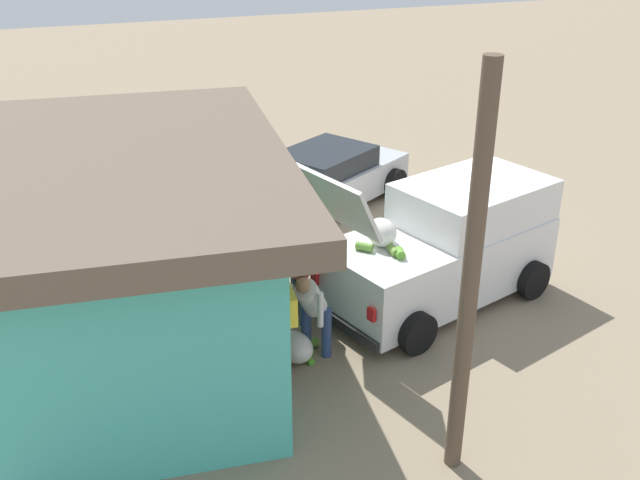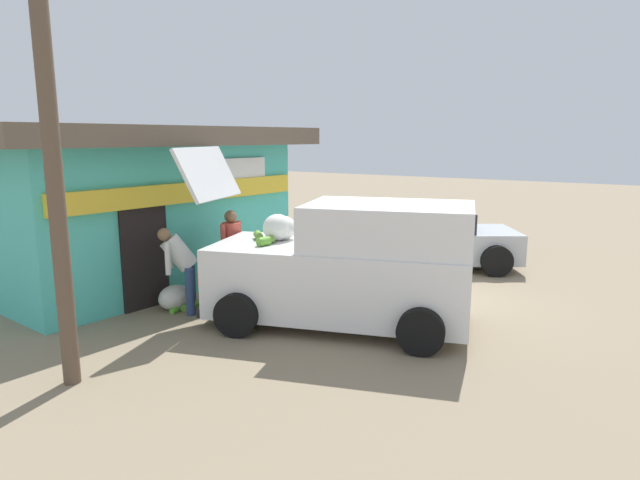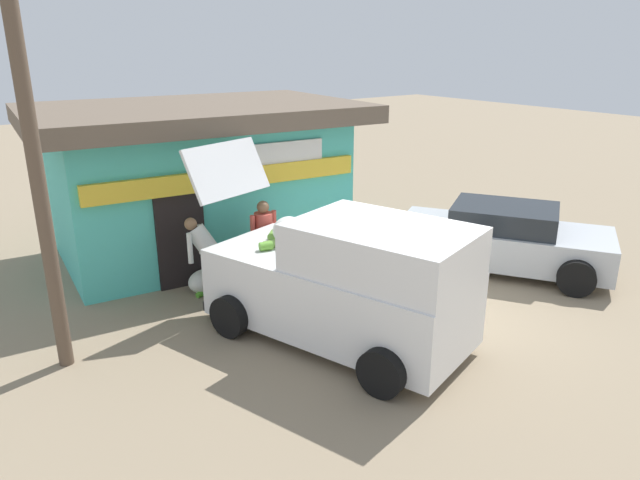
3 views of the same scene
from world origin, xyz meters
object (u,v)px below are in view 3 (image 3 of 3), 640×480
object	(u,v)px
storefront_bar	(199,176)
paint_bucket	(386,253)
delivery_van	(346,282)
vendor_standing	(264,238)
customer_bending	(206,251)
unloaded_banana_pile	(206,282)
parked_sedan	(502,238)

from	to	relation	value
storefront_bar	paint_bucket	distance (m)	4.25
storefront_bar	delivery_van	world-z (taller)	storefront_bar
vendor_standing	paint_bucket	bearing A→B (deg)	-9.61
customer_bending	unloaded_banana_pile	world-z (taller)	customer_bending
storefront_bar	vendor_standing	size ratio (longest dim) A/B	4.23
vendor_standing	customer_bending	size ratio (longest dim) A/B	1.12
parked_sedan	vendor_standing	bearing A→B (deg)	154.83
customer_bending	paint_bucket	world-z (taller)	customer_bending
customer_bending	delivery_van	bearing A→B (deg)	-70.15
customer_bending	vendor_standing	bearing A→B (deg)	-9.15
delivery_van	customer_bending	distance (m)	2.89
parked_sedan	unloaded_banana_pile	distance (m)	5.87
vendor_standing	paint_bucket	distance (m)	2.78
paint_bucket	customer_bending	bearing A→B (deg)	170.52
customer_bending	parked_sedan	bearing A→B (deg)	-22.18
delivery_van	paint_bucket	xyz separation A→B (m)	(2.74, 2.10, -0.77)
customer_bending	paint_bucket	xyz separation A→B (m)	(3.72, -0.62, -0.67)
storefront_bar	unloaded_banana_pile	xyz separation A→B (m)	(-0.95, -2.11, -1.46)
delivery_van	unloaded_banana_pile	size ratio (longest dim) A/B	6.37
parked_sedan	paint_bucket	bearing A→B (deg)	136.71
parked_sedan	paint_bucket	distance (m)	2.34
storefront_bar	unloaded_banana_pile	size ratio (longest dim) A/B	9.37
paint_bucket	storefront_bar	bearing A→B (deg)	132.51
unloaded_banana_pile	paint_bucket	size ratio (longest dim) A/B	1.85
delivery_van	parked_sedan	bearing A→B (deg)	6.66
customer_bending	unloaded_banana_pile	xyz separation A→B (m)	(0.07, 0.22, -0.68)
parked_sedan	unloaded_banana_pile	world-z (taller)	parked_sedan
delivery_van	vendor_standing	world-z (taller)	delivery_van
delivery_van	paint_bucket	world-z (taller)	delivery_van
vendor_standing	unloaded_banana_pile	distance (m)	1.33
customer_bending	storefront_bar	bearing A→B (deg)	66.28
storefront_bar	vendor_standing	xyz separation A→B (m)	(0.06, -2.50, -0.70)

